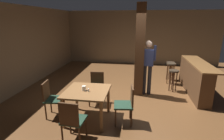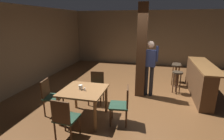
% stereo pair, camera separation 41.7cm
% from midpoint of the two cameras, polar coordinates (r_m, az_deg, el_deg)
% --- Properties ---
extents(ground_plane, '(10.80, 10.80, 0.00)m').
position_cam_midpoint_polar(ground_plane, '(5.47, 11.39, -9.30)').
color(ground_plane, brown).
extents(wall_back, '(8.00, 0.10, 2.80)m').
position_cam_midpoint_polar(wall_back, '(9.51, 13.28, 10.07)').
color(wall_back, '#756047').
rests_on(wall_back, ground_plane).
extents(wall_left, '(0.10, 9.00, 2.80)m').
position_cam_midpoint_polar(wall_left, '(6.52, -25.75, 6.39)').
color(wall_left, '#756047').
rests_on(wall_left, ground_plane).
extents(pillar, '(0.28, 0.28, 2.80)m').
position_cam_midpoint_polar(pillar, '(5.37, 11.83, 5.89)').
color(pillar, '#422816').
rests_on(pillar, ground_plane).
extents(dining_table, '(0.99, 0.99, 0.75)m').
position_cam_midpoint_polar(dining_table, '(4.17, -6.40, -7.86)').
color(dining_table, brown).
rests_on(dining_table, ground_plane).
extents(chair_south, '(0.44, 0.44, 0.89)m').
position_cam_midpoint_polar(chair_south, '(3.54, -11.90, -14.97)').
color(chair_south, '#1E3828').
rests_on(chair_south, ground_plane).
extents(chair_north, '(0.45, 0.45, 0.89)m').
position_cam_midpoint_polar(chair_north, '(4.99, -2.70, -5.22)').
color(chair_north, '#1E3828').
rests_on(chair_north, ground_plane).
extents(chair_west, '(0.47, 0.47, 0.89)m').
position_cam_midpoint_polar(chair_west, '(4.60, -17.09, -7.85)').
color(chair_west, '#1E3828').
rests_on(chair_west, ground_plane).
extents(chair_east, '(0.47, 0.47, 0.89)m').
position_cam_midpoint_polar(chair_east, '(4.01, 6.41, -10.83)').
color(chair_east, '#1E3828').
rests_on(chair_east, ground_plane).
extents(napkin_cup, '(0.09, 0.09, 0.11)m').
position_cam_midpoint_polar(napkin_cup, '(4.11, -7.38, -5.66)').
color(napkin_cup, silver).
rests_on(napkin_cup, dining_table).
extents(salt_shaker, '(0.03, 0.03, 0.07)m').
position_cam_midpoint_polar(salt_shaker, '(4.03, -5.98, -6.33)').
color(salt_shaker, silver).
rests_on(salt_shaker, dining_table).
extents(standing_person, '(0.47, 0.23, 1.72)m').
position_cam_midpoint_polar(standing_person, '(5.48, 14.34, 1.68)').
color(standing_person, navy).
rests_on(standing_person, ground_plane).
extents(bar_counter, '(0.56, 2.37, 1.02)m').
position_cam_midpoint_polar(bar_counter, '(6.16, 28.28, -2.89)').
color(bar_counter, brown).
rests_on(bar_counter, ground_plane).
extents(bar_stool_near, '(0.32, 0.32, 0.73)m').
position_cam_midpoint_polar(bar_stool_near, '(6.05, 22.40, -2.29)').
color(bar_stool_near, '#2D2319').
rests_on(bar_stool_near, ground_plane).
extents(bar_stool_mid, '(0.33, 0.33, 0.79)m').
position_cam_midpoint_polar(bar_stool_mid, '(6.72, 21.88, -0.10)').
color(bar_stool_mid, '#2D2319').
rests_on(bar_stool_mid, ground_plane).
extents(bar_stool_far, '(0.32, 0.32, 0.73)m').
position_cam_midpoint_polar(bar_stool_far, '(7.16, 21.78, 0.52)').
color(bar_stool_far, '#2D2319').
rests_on(bar_stool_far, ground_plane).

